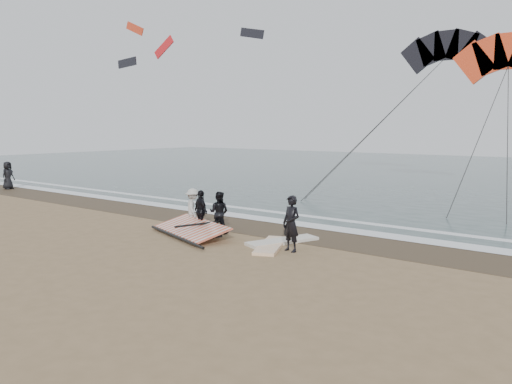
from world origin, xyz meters
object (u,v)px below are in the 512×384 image
man_main (291,224)px  board_cream (282,241)px  sail_rig (193,229)px  board_white (271,245)px

man_main → board_cream: (-0.86, 0.81, -0.82)m
man_main → sail_rig: (-4.12, -0.09, -0.68)m
man_main → board_white: man_main is taller
board_cream → sail_rig: (-3.25, -0.90, 0.14)m
man_main → sail_rig: size_ratio=0.45×
man_main → sail_rig: bearing=-167.9°
board_cream → sail_rig: 3.38m
board_white → board_cream: board_cream is taller
man_main → board_white: 1.17m
board_white → sail_rig: sail_rig is taller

